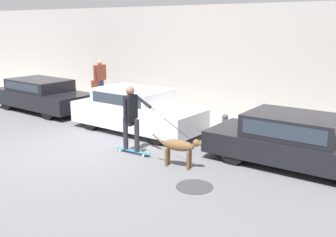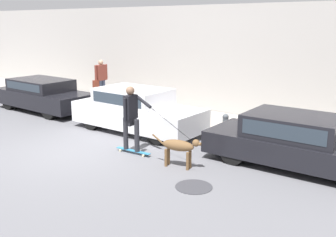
{
  "view_description": "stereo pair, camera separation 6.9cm",
  "coord_description": "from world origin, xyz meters",
  "px_view_note": "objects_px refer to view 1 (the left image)",
  "views": [
    {
      "loc": [
        7.88,
        -6.33,
        3.31
      ],
      "look_at": [
        2.04,
        1.3,
        0.95
      ],
      "focal_mm": 42.0,
      "sensor_mm": 36.0,
      "label": 1
    },
    {
      "loc": [
        7.93,
        -6.29,
        3.31
      ],
      "look_at": [
        2.04,
        1.3,
        0.95
      ],
      "focal_mm": 42.0,
      "sensor_mm": 36.0,
      "label": 2
    }
  ],
  "objects_px": {
    "parked_car_2": "(298,142)",
    "pedestrian_with_bag": "(100,79)",
    "parked_car_1": "(136,111)",
    "parked_car_0": "(42,95)",
    "dog": "(180,147)",
    "fire_hydrant": "(225,126)",
    "skateboarder": "(131,115)"
  },
  "relations": [
    {
      "from": "skateboarder",
      "to": "pedestrian_with_bag",
      "type": "bearing_deg",
      "value": 139.84
    },
    {
      "from": "skateboarder",
      "to": "parked_car_1",
      "type": "bearing_deg",
      "value": 124.81
    },
    {
      "from": "dog",
      "to": "pedestrian_with_bag",
      "type": "xyz_separation_m",
      "value": [
        -6.9,
        3.97,
        0.55
      ]
    },
    {
      "from": "dog",
      "to": "pedestrian_with_bag",
      "type": "height_order",
      "value": "pedestrian_with_bag"
    },
    {
      "from": "parked_car_1",
      "to": "pedestrian_with_bag",
      "type": "height_order",
      "value": "pedestrian_with_bag"
    },
    {
      "from": "parked_car_2",
      "to": "dog",
      "type": "height_order",
      "value": "parked_car_2"
    },
    {
      "from": "parked_car_1",
      "to": "pedestrian_with_bag",
      "type": "distance_m",
      "value": 4.59
    },
    {
      "from": "parked_car_0",
      "to": "skateboarder",
      "type": "xyz_separation_m",
      "value": [
        6.14,
        -1.67,
        0.4
      ]
    },
    {
      "from": "skateboarder",
      "to": "fire_hydrant",
      "type": "distance_m",
      "value": 2.9
    },
    {
      "from": "parked_car_1",
      "to": "dog",
      "type": "height_order",
      "value": "parked_car_1"
    },
    {
      "from": "parked_car_1",
      "to": "parked_car_2",
      "type": "distance_m",
      "value": 5.06
    },
    {
      "from": "parked_car_2",
      "to": "skateboarder",
      "type": "xyz_separation_m",
      "value": [
        -3.72,
        -1.67,
        0.42
      ]
    },
    {
      "from": "parked_car_0",
      "to": "dog",
      "type": "distance_m",
      "value": 7.9
    },
    {
      "from": "pedestrian_with_bag",
      "to": "parked_car_1",
      "type": "bearing_deg",
      "value": 151.73
    },
    {
      "from": "pedestrian_with_bag",
      "to": "fire_hydrant",
      "type": "xyz_separation_m",
      "value": [
        6.65,
        -1.39,
        -0.65
      ]
    },
    {
      "from": "parked_car_0",
      "to": "fire_hydrant",
      "type": "height_order",
      "value": "parked_car_0"
    },
    {
      "from": "parked_car_0",
      "to": "skateboarder",
      "type": "bearing_deg",
      "value": -14.94
    },
    {
      "from": "parked_car_0",
      "to": "parked_car_2",
      "type": "height_order",
      "value": "parked_car_2"
    },
    {
      "from": "parked_car_0",
      "to": "dog",
      "type": "xyz_separation_m",
      "value": [
        7.71,
        -1.74,
        -0.11
      ]
    },
    {
      "from": "parked_car_0",
      "to": "parked_car_1",
      "type": "xyz_separation_m",
      "value": [
        4.8,
        -0.0,
        0.04
      ]
    },
    {
      "from": "parked_car_2",
      "to": "pedestrian_with_bag",
      "type": "xyz_separation_m",
      "value": [
        -9.05,
        2.24,
        0.46
      ]
    },
    {
      "from": "parked_car_0",
      "to": "dog",
      "type": "relative_size",
      "value": 3.41
    },
    {
      "from": "parked_car_0",
      "to": "parked_car_1",
      "type": "relative_size",
      "value": 0.99
    },
    {
      "from": "parked_car_1",
      "to": "dog",
      "type": "distance_m",
      "value": 3.39
    },
    {
      "from": "parked_car_1",
      "to": "parked_car_2",
      "type": "relative_size",
      "value": 0.97
    },
    {
      "from": "parked_car_2",
      "to": "fire_hydrant",
      "type": "bearing_deg",
      "value": 158.7
    },
    {
      "from": "parked_car_1",
      "to": "dog",
      "type": "xyz_separation_m",
      "value": [
        2.91,
        -1.74,
        -0.14
      ]
    },
    {
      "from": "parked_car_2",
      "to": "fire_hydrant",
      "type": "xyz_separation_m",
      "value": [
        -2.41,
        0.85,
        -0.19
      ]
    },
    {
      "from": "parked_car_1",
      "to": "parked_car_2",
      "type": "bearing_deg",
      "value": -0.97
    },
    {
      "from": "parked_car_1",
      "to": "parked_car_2",
      "type": "height_order",
      "value": "parked_car_1"
    },
    {
      "from": "parked_car_1",
      "to": "dog",
      "type": "bearing_deg",
      "value": -31.83
    },
    {
      "from": "dog",
      "to": "parked_car_2",
      "type": "bearing_deg",
      "value": 27.01
    }
  ]
}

